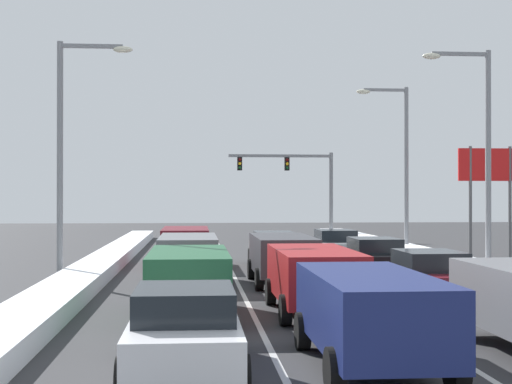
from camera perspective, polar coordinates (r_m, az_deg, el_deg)
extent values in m
plane|color=#333335|center=(25.49, 2.55, -7.19)|extent=(120.72, 120.72, 0.00)
cube|color=silver|center=(30.30, 4.64, -6.09)|extent=(0.14, 51.08, 0.01)
cube|color=silver|center=(29.94, -1.83, -6.16)|extent=(0.14, 51.08, 0.01)
cube|color=white|center=(31.57, 14.22, -5.28)|extent=(1.68, 51.08, 0.64)
cube|color=white|center=(30.12, -12.00, -5.64)|extent=(1.54, 51.08, 0.51)
cylinder|color=black|center=(16.68, 15.49, -9.54)|extent=(0.25, 0.74, 0.74)
cube|color=maroon|center=(21.71, 13.03, -6.71)|extent=(1.82, 4.50, 0.70)
cube|color=black|center=(21.51, 13.15, -5.15)|extent=(1.64, 2.20, 0.55)
cube|color=red|center=(19.41, 13.06, -7.11)|extent=(0.24, 0.08, 0.14)
cube|color=red|center=(19.87, 16.89, -6.94)|extent=(0.24, 0.08, 0.14)
cylinder|color=black|center=(22.98, 9.71, -7.11)|extent=(0.22, 0.66, 0.66)
cylinder|color=black|center=(23.49, 13.95, -6.96)|extent=(0.22, 0.66, 0.66)
cylinder|color=black|center=(20.02, 11.94, -8.11)|extent=(0.22, 0.66, 0.66)
cylinder|color=black|center=(20.60, 16.74, -7.89)|extent=(0.22, 0.66, 0.66)
cube|color=black|center=(28.00, 8.99, -5.28)|extent=(1.82, 4.50, 0.70)
cube|color=black|center=(27.81, 9.06, -4.06)|extent=(1.64, 2.20, 0.55)
cube|color=red|center=(25.70, 8.65, -5.45)|extent=(0.24, 0.08, 0.14)
cube|color=red|center=(26.05, 11.63, -5.38)|extent=(0.24, 0.08, 0.14)
cylinder|color=black|center=(29.34, 6.57, -5.64)|extent=(0.22, 0.66, 0.66)
cylinder|color=black|center=(29.74, 9.95, -5.56)|extent=(0.22, 0.66, 0.66)
cylinder|color=black|center=(26.32, 7.90, -6.25)|extent=(0.22, 0.66, 0.66)
cylinder|color=black|center=(26.77, 11.64, -6.15)|extent=(0.22, 0.66, 0.66)
cube|color=#B7BABF|center=(34.67, 6.05, -4.33)|extent=(1.82, 4.50, 0.70)
cube|color=black|center=(34.49, 6.09, -3.34)|extent=(1.64, 2.20, 0.55)
cube|color=red|center=(32.38, 5.57, -4.40)|extent=(0.24, 0.08, 0.14)
cube|color=red|center=(32.65, 7.97, -4.36)|extent=(0.24, 0.08, 0.14)
cylinder|color=black|center=(36.06, 4.19, -4.65)|extent=(0.22, 0.66, 0.66)
cylinder|color=black|center=(36.38, 6.97, -4.61)|extent=(0.22, 0.66, 0.66)
cylinder|color=black|center=(33.01, 5.03, -5.05)|extent=(0.22, 0.66, 0.66)
cylinder|color=black|center=(33.36, 8.06, -5.00)|extent=(0.22, 0.66, 0.66)
cube|color=navy|center=(13.45, 8.72, -8.87)|extent=(1.95, 4.90, 1.25)
cube|color=black|center=(11.11, 11.65, -9.24)|extent=(1.56, 0.06, 0.55)
cube|color=red|center=(10.99, 7.65, -11.33)|extent=(0.20, 0.08, 0.28)
cube|color=red|center=(11.42, 15.46, -10.90)|extent=(0.20, 0.08, 0.28)
cylinder|color=black|center=(15.03, 3.58, -10.57)|extent=(0.25, 0.74, 0.74)
cylinder|color=black|center=(15.42, 10.74, -10.31)|extent=(0.25, 0.74, 0.74)
cylinder|color=black|center=(11.75, 6.05, -13.48)|extent=(0.25, 0.74, 0.74)
cylinder|color=black|center=(12.24, 15.09, -12.93)|extent=(0.25, 0.74, 0.74)
cube|color=maroon|center=(19.39, 4.46, -6.25)|extent=(1.95, 4.90, 1.25)
cube|color=black|center=(17.00, 5.77, -6.15)|extent=(1.56, 0.06, 0.55)
cube|color=red|center=(16.93, 3.14, -7.45)|extent=(0.20, 0.08, 0.28)
cube|color=red|center=(17.21, 8.34, -7.33)|extent=(0.20, 0.08, 0.28)
cylinder|color=black|center=(21.02, 1.12, -7.64)|extent=(0.25, 0.74, 0.74)
cylinder|color=black|center=(21.30, 6.29, -7.54)|extent=(0.25, 0.74, 0.74)
cylinder|color=black|center=(17.68, 2.26, -9.03)|extent=(0.25, 0.74, 0.74)
cylinder|color=black|center=(18.01, 8.38, -8.87)|extent=(0.25, 0.74, 0.74)
cube|color=#38383D|center=(25.83, 2.04, -4.77)|extent=(1.95, 4.90, 1.25)
cube|color=black|center=(23.42, 2.73, -4.55)|extent=(1.56, 0.06, 0.55)
cube|color=red|center=(23.38, 0.83, -5.48)|extent=(0.20, 0.08, 0.28)
cube|color=red|center=(23.58, 4.62, -5.44)|extent=(0.20, 0.08, 0.28)
cylinder|color=black|center=(27.48, -0.37, -5.92)|extent=(0.25, 0.74, 0.74)
cylinder|color=black|center=(27.69, 3.60, -5.87)|extent=(0.25, 0.74, 0.74)
cylinder|color=black|center=(24.11, 0.25, -6.70)|extent=(0.25, 0.74, 0.74)
cylinder|color=black|center=(24.35, 4.76, -6.64)|extent=(0.25, 0.74, 0.74)
cube|color=#937F60|center=(32.62, 1.35, -4.58)|extent=(1.82, 4.50, 0.70)
cube|color=black|center=(32.44, 1.38, -3.53)|extent=(1.64, 2.20, 0.55)
cube|color=red|center=(30.36, 0.49, -4.67)|extent=(0.24, 0.08, 0.14)
cube|color=red|center=(30.52, 3.09, -4.64)|extent=(0.24, 0.08, 0.14)
cylinder|color=black|center=(34.11, -0.42, -4.90)|extent=(0.22, 0.66, 0.66)
cylinder|color=black|center=(34.29, 2.56, -4.87)|extent=(0.22, 0.66, 0.66)
cylinder|color=black|center=(31.03, 0.01, -5.35)|extent=(0.22, 0.66, 0.66)
cylinder|color=black|center=(31.22, 3.29, -5.32)|extent=(0.22, 0.66, 0.66)
cube|color=silver|center=(12.95, -5.48, -11.06)|extent=(1.82, 4.50, 0.70)
cube|color=black|center=(12.71, -5.49, -8.51)|extent=(1.64, 2.20, 0.55)
cube|color=red|center=(10.81, -9.40, -12.57)|extent=(0.24, 0.08, 0.14)
cube|color=red|center=(10.79, -1.87, -12.60)|extent=(0.24, 0.08, 0.14)
cylinder|color=black|center=(14.57, -8.97, -11.06)|extent=(0.22, 0.66, 0.66)
cylinder|color=black|center=(14.55, -1.83, -11.08)|extent=(0.22, 0.66, 0.66)
cylinder|color=black|center=(11.55, -10.14, -13.91)|extent=(0.22, 0.66, 0.66)
cylinder|color=black|center=(11.52, -1.02, -13.94)|extent=(0.22, 0.66, 0.66)
cube|color=#1E5633|center=(18.81, -5.18, -6.43)|extent=(1.95, 4.90, 1.25)
cube|color=black|center=(16.38, -5.24, -6.37)|extent=(1.56, 0.06, 0.55)
cube|color=red|center=(16.46, -7.98, -7.65)|extent=(0.20, 0.08, 0.28)
cube|color=red|center=(16.45, -2.50, -7.66)|extent=(0.20, 0.08, 0.28)
cylinder|color=black|center=(20.60, -7.82, -7.79)|extent=(0.25, 0.74, 0.74)
cylinder|color=black|center=(20.59, -2.46, -7.79)|extent=(0.25, 0.74, 0.74)
cylinder|color=black|center=(17.24, -8.44, -9.25)|extent=(0.25, 0.74, 0.74)
cylinder|color=black|center=(17.23, -2.00, -9.26)|extent=(0.25, 0.74, 0.74)
cube|color=slate|center=(25.91, -5.22, -4.76)|extent=(1.95, 4.90, 1.25)
cube|color=black|center=(23.49, -5.27, -4.54)|extent=(1.56, 0.06, 0.55)
cube|color=red|center=(23.55, -7.18, -5.44)|extent=(0.20, 0.08, 0.28)
cube|color=red|center=(23.53, -3.36, -5.45)|extent=(0.20, 0.08, 0.28)
cylinder|color=black|center=(27.69, -7.18, -5.87)|extent=(0.25, 0.74, 0.74)
cylinder|color=black|center=(27.67, -3.20, -5.88)|extent=(0.25, 0.74, 0.74)
cylinder|color=black|center=(24.31, -7.52, -6.65)|extent=(0.25, 0.74, 0.74)
cylinder|color=black|center=(24.29, -2.99, -6.65)|extent=(0.25, 0.74, 0.74)
cube|color=maroon|center=(32.38, -5.43, -3.87)|extent=(1.95, 4.90, 1.25)
cube|color=black|center=(29.96, -5.49, -3.63)|extent=(1.56, 0.06, 0.55)
cube|color=red|center=(30.01, -6.98, -4.34)|extent=(0.20, 0.08, 0.28)
cube|color=red|center=(29.99, -3.99, -4.35)|extent=(0.20, 0.08, 0.28)
cylinder|color=black|center=(34.15, -7.00, -4.82)|extent=(0.25, 0.74, 0.74)
cylinder|color=black|center=(34.12, -3.79, -4.83)|extent=(0.25, 0.74, 0.74)
cylinder|color=black|center=(30.76, -7.26, -5.32)|extent=(0.25, 0.74, 0.74)
cylinder|color=black|center=(30.74, -3.68, -5.33)|extent=(0.25, 0.74, 0.74)
cylinder|color=slate|center=(53.86, 5.77, -0.28)|extent=(0.28, 0.28, 6.20)
cube|color=slate|center=(53.39, 1.85, 2.78)|extent=(7.40, 0.20, 0.20)
cube|color=black|center=(53.43, 2.39, 2.16)|extent=(0.34, 0.34, 0.95)
sphere|color=#4C0A0A|center=(53.25, 2.41, 2.48)|extent=(0.22, 0.22, 0.22)
sphere|color=#F2AD14|center=(53.24, 2.41, 2.17)|extent=(0.22, 0.22, 0.22)
sphere|color=#0C3819|center=(53.23, 2.41, 1.87)|extent=(0.22, 0.22, 0.22)
cube|color=black|center=(53.11, -1.26, 2.18)|extent=(0.34, 0.34, 0.95)
sphere|color=#4C0A0A|center=(52.94, -1.25, 2.50)|extent=(0.22, 0.22, 0.22)
sphere|color=#F2AD14|center=(52.93, -1.25, 2.19)|extent=(0.22, 0.22, 0.22)
sphere|color=#0C3819|center=(52.92, -1.25, 1.88)|extent=(0.22, 0.22, 0.22)
cylinder|color=gray|center=(29.62, 17.36, 2.11)|extent=(0.22, 0.22, 8.60)
cube|color=gray|center=(29.70, 15.34, 10.16)|extent=(2.20, 0.14, 0.14)
ellipsoid|color=#EAE5C6|center=(29.33, 13.29, 10.09)|extent=(0.70, 0.36, 0.24)
cylinder|color=gray|center=(38.24, 11.44, 1.52)|extent=(0.22, 0.22, 8.55)
cube|color=gray|center=(38.31, 9.84, 7.71)|extent=(2.20, 0.14, 0.14)
ellipsoid|color=#EAE5C6|center=(38.04, 8.22, 7.61)|extent=(0.70, 0.36, 0.24)
cylinder|color=gray|center=(27.27, -14.78, 2.26)|extent=(0.22, 0.22, 8.54)
cube|color=gray|center=(27.60, -12.48, 10.85)|extent=(2.20, 0.14, 0.14)
ellipsoid|color=#EAE5C6|center=(27.46, -10.17, 10.69)|extent=(0.70, 0.36, 0.24)
cylinder|color=#59595B|center=(37.86, 16.09, -0.77)|extent=(0.16, 0.16, 5.50)
cylinder|color=#59595B|center=(38.62, 18.87, -0.75)|extent=(0.16, 0.16, 5.50)
cube|color=red|center=(38.26, 17.49, 2.01)|extent=(3.20, 0.12, 1.60)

